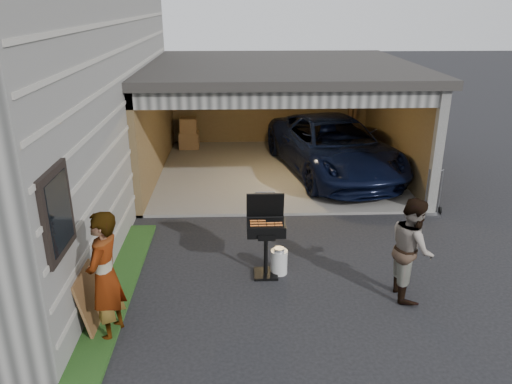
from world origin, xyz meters
The scene contains 10 objects.
ground centered at (0.00, 0.00, 0.00)m, with size 80.00×80.00×0.00m, color black.
groundcover_strip centered at (-2.25, -1.00, 0.03)m, with size 0.50×8.00×0.06m, color #193814.
garage centered at (0.76, 6.79, 1.87)m, with size 6.80×6.30×2.90m.
minivan centered at (2.22, 6.18, 0.73)m, with size 2.41×5.22×1.45m, color black.
woman centered at (-2.09, -0.50, 0.93)m, with size 0.68×0.45×1.87m, color silver.
man centered at (2.36, 0.36, 0.82)m, with size 0.80×0.62×1.64m, color #472C1C.
bbq_grill centered at (0.15, 1.07, 0.83)m, with size 0.63×0.55×1.40m.
propane_tank centered at (0.38, 1.10, 0.21)m, with size 0.29×0.29×0.43m, color silver.
plywood_panel centered at (-2.40, -0.27, 0.44)m, with size 0.04×0.79×0.89m, color #4F341B.
hand_truck centered at (3.91, 3.47, 0.20)m, with size 0.44×0.36×1.02m.
Camera 1 is at (-0.29, -6.37, 4.39)m, focal length 35.00 mm.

